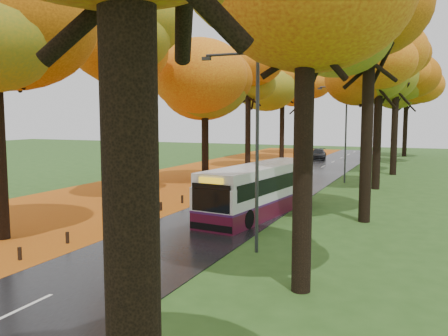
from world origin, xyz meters
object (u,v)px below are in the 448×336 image
Objects in this scene: streetlamp_far at (372,123)px; car_dark at (318,154)px; bus at (260,188)px; car_white at (264,172)px; streetlamp_mid at (343,126)px; car_silver at (286,165)px; streetlamp_near at (251,135)px.

streetlamp_far reaches higher than car_dark.
car_white is (-4.19, 13.42, -0.75)m from bus.
car_silver is (-6.30, 5.62, -4.00)m from streetlamp_mid.
car_white is at bearing -72.80° from car_silver.
streetlamp_far is (0.00, 22.00, 0.00)m from streetlamp_mid.
car_white is 7.08m from car_silver.
streetlamp_mid reaches higher than bus.
streetlamp_far is at bearing 94.19° from bus.
streetlamp_near is 21.83m from car_white.
car_silver is (-6.30, 27.62, -4.00)m from streetlamp_near.
streetlamp_mid is 0.75× the size of bus.
streetlamp_near is 28.61m from car_silver.
bus is 35.62m from car_dark.
streetlamp_far is at bearing 90.00° from streetlamp_mid.
car_silver is 14.85m from car_dark.
streetlamp_far is 24.60m from car_white.
car_dark is at bearing 101.43° from car_white.
car_white is at bearing -97.77° from car_dark.
streetlamp_near is 1.75× the size of car_dark.
streetlamp_mid is at bearing -80.83° from car_dark.
streetlamp_mid reaches higher than car_dark.
car_dark is (-6.30, 20.47, -4.01)m from streetlamp_mid.
streetlamp_near reaches higher than car_silver.
car_silver is 0.89× the size of car_dark.
streetlamp_far is at bearing 90.00° from streetlamp_near.
car_dark is at bearing 104.22° from bus.
streetlamp_far is 1.99× the size of car_white.
car_white is (-6.24, -1.46, -3.99)m from streetlamp_mid.
car_silver is (-4.25, 20.50, -0.76)m from bus.
streetlamp_mid is (0.00, 22.00, 0.00)m from streetlamp_near.
car_silver reaches higher than car_dark.
streetlamp_mid is 1.96× the size of car_silver.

